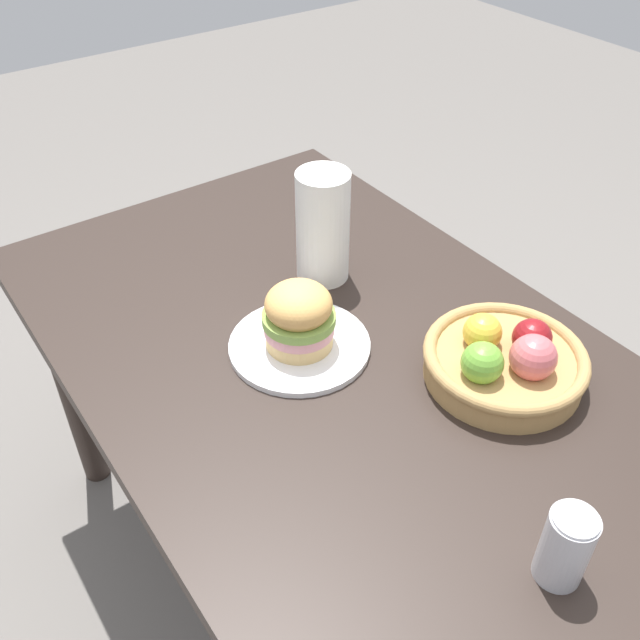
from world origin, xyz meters
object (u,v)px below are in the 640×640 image
(paper_towel_roll, at_px, (323,227))
(plate, at_px, (300,345))
(fruit_basket, at_px, (505,360))
(soda_can, at_px, (565,547))
(sandwich, at_px, (299,316))

(paper_towel_roll, bearing_deg, plate, -45.99)
(plate, distance_m, paper_towel_roll, 0.26)
(plate, xyz_separation_m, paper_towel_roll, (-0.17, 0.17, 0.11))
(paper_towel_roll, bearing_deg, fruit_basket, 10.17)
(soda_can, relative_size, fruit_basket, 0.43)
(plate, height_order, sandwich, sandwich)
(plate, xyz_separation_m, sandwich, (-0.00, 0.00, 0.07))
(soda_can, relative_size, paper_towel_roll, 0.53)
(soda_can, xyz_separation_m, paper_towel_roll, (-0.75, 0.15, 0.06))
(sandwich, relative_size, fruit_basket, 0.47)
(sandwich, distance_m, soda_can, 0.59)
(soda_can, bearing_deg, fruit_basket, 144.31)
(fruit_basket, distance_m, paper_towel_roll, 0.46)
(plate, height_order, paper_towel_roll, paper_towel_roll)
(soda_can, bearing_deg, sandwich, -177.42)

